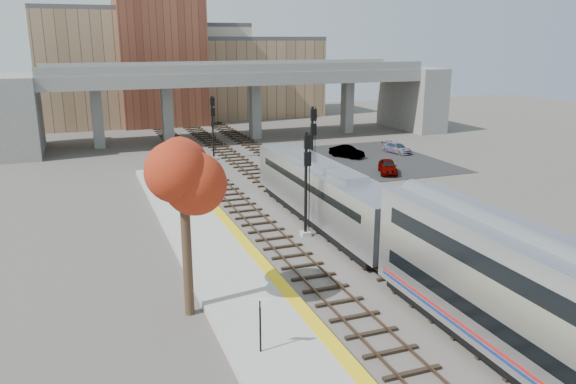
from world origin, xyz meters
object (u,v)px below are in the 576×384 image
object	(u,v)px
signal_mast_near	(306,187)
car_a	(388,167)
locomotive	(324,192)
tree	(183,182)
car_b	(347,152)
signal_mast_mid	(312,152)
signal_mast_far	(213,129)
car_c	(397,148)

from	to	relation	value
signal_mast_near	car_a	bearing A→B (deg)	43.94
locomotive	tree	xyz separation A→B (m)	(-11.14, -9.71, 4.00)
tree	car_b	distance (m)	37.27
locomotive	car_a	distance (m)	16.47
signal_mast_mid	car_b	world-z (taller)	signal_mast_mid
car_a	signal_mast_far	bearing A→B (deg)	162.68
locomotive	car_c	xyz separation A→B (m)	(17.73, 19.68, -1.69)
signal_mast_near	signal_mast_mid	size ratio (longest dim) A/B	0.94
tree	signal_mast_far	bearing A→B (deg)	74.76
signal_mast_far	car_c	distance (m)	20.36
signal_mast_near	signal_mast_far	bearing A→B (deg)	90.00
signal_mast_far	car_a	xyz separation A→B (m)	(13.82, -12.00, -2.52)
signal_mast_near	signal_mast_mid	distance (m)	9.58
tree	car_a	xyz separation A→B (m)	(22.85, 21.17, -5.58)
locomotive	signal_mast_mid	xyz separation A→B (m)	(2.00, 6.80, 1.32)
locomotive	signal_mast_far	world-z (taller)	signal_mast_far
signal_mast_near	tree	world-z (taller)	tree
locomotive	car_b	world-z (taller)	locomotive
locomotive	car_c	distance (m)	26.55
signal_mast_mid	car_b	bearing A→B (deg)	53.32
signal_mast_mid	car_c	size ratio (longest dim) A/B	1.91
car_a	car_c	size ratio (longest dim) A/B	1.03
car_b	car_c	size ratio (longest dim) A/B	1.02
car_c	tree	bearing A→B (deg)	-146.12
tree	signal_mast_mid	bearing A→B (deg)	51.49
locomotive	car_b	size ratio (longest dim) A/B	4.98
car_b	car_c	distance (m)	6.33
car_a	car_b	xyz separation A→B (m)	(-0.31, 7.97, -0.03)
signal_mast_far	tree	bearing A→B (deg)	-105.24
locomotive	signal_mast_near	xyz separation A→B (m)	(-2.10, -1.85, 1.02)
signal_mast_mid	car_c	bearing A→B (deg)	39.31
signal_mast_far	car_b	xyz separation A→B (m)	(13.50, -4.03, -2.54)
car_a	car_c	world-z (taller)	car_a
car_b	signal_mast_mid	bearing A→B (deg)	-155.77
locomotive	car_a	xyz separation A→B (m)	(11.72, 11.46, -1.58)
signal_mast_near	signal_mast_mid	bearing A→B (deg)	64.65
locomotive	tree	world-z (taller)	tree
signal_mast_far	car_b	distance (m)	14.32
signal_mast_near	car_b	world-z (taller)	signal_mast_near
tree	car_c	size ratio (longest dim) A/B	2.25
car_c	signal_mast_near	bearing A→B (deg)	-144.28
signal_mast_near	signal_mast_mid	world-z (taller)	signal_mast_mid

